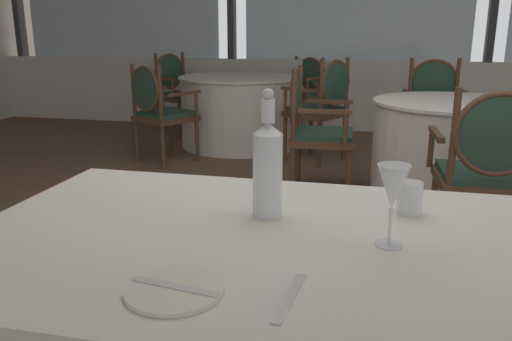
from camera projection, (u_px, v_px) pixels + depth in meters
name	position (u px, v px, depth m)	size (l,w,h in m)	color
ground_plane	(306.00, 282.00, 2.56)	(14.26, 14.26, 0.00)	brown
window_wall_far	(354.00, 41.00, 6.14)	(9.65, 0.14, 2.70)	silver
side_plate	(175.00, 289.00, 0.97)	(0.19, 0.19, 0.01)	silver
butter_knife	(174.00, 287.00, 0.97)	(0.18, 0.02, 0.00)	silver
dinner_fork	(290.00, 298.00, 0.95)	(0.19, 0.02, 0.00)	silver
water_bottle	(268.00, 166.00, 1.34)	(0.08, 0.08, 0.34)	white
wine_glass	(393.00, 189.00, 1.14)	(0.07, 0.07, 0.19)	white
water_tumbler	(410.00, 198.00, 1.37)	(0.07, 0.07, 0.09)	white
background_table_0	(241.00, 111.00, 5.49)	(1.29, 1.29, 0.74)	silver
dining_chair_0_0	(303.00, 88.00, 6.21)	(0.65, 0.63, 0.89)	brown
dining_chair_0_1	(177.00, 87.00, 6.15)	(0.63, 0.65, 0.94)	brown
dining_chair_0_2	(158.00, 107.00, 4.69)	(0.65, 0.63, 0.91)	brown
dining_chair_0_3	(323.00, 102.00, 4.73)	(0.63, 0.65, 0.97)	brown
background_table_1	(451.00, 152.00, 3.65)	(1.13, 1.13, 0.74)	silver
dining_chair_1_0	(433.00, 105.00, 4.54)	(0.55, 0.49, 0.97)	brown
dining_chair_1_1	(312.00, 122.00, 3.78)	(0.49, 0.55, 0.95)	brown
dining_chair_1_2	(488.00, 163.00, 2.67)	(0.55, 0.49, 0.94)	brown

